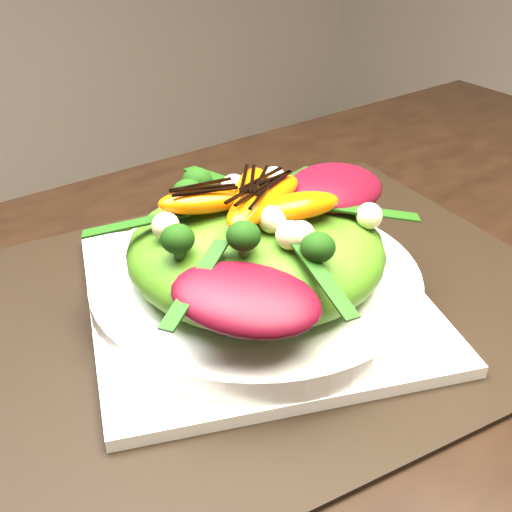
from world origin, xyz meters
TOP-DOWN VIEW (x-y plane):
  - placemat at (0.18, 0.14)m, footprint 0.53×0.43m
  - plate_base at (0.18, 0.14)m, footprint 0.33×0.33m
  - salad_bowl at (0.18, 0.14)m, footprint 0.31×0.31m
  - lettuce_mound at (0.18, 0.14)m, footprint 0.24×0.24m
  - radicchio_leaf at (0.25, 0.14)m, footprint 0.11×0.08m
  - orange_segment at (0.17, 0.17)m, footprint 0.07×0.06m
  - broccoli_floret at (0.12, 0.18)m, footprint 0.03×0.03m
  - macadamia_nut at (0.22, 0.09)m, footprint 0.03×0.03m
  - balsamic_drizzle at (0.17, 0.17)m, footprint 0.04×0.03m

SIDE VIEW (x-z plane):
  - placemat at x=0.18m, z-range 0.75..0.75m
  - plate_base at x=0.18m, z-range 0.75..0.76m
  - salad_bowl at x=0.18m, z-range 0.76..0.78m
  - lettuce_mound at x=0.18m, z-range 0.77..0.84m
  - radicchio_leaf at x=0.25m, z-range 0.82..0.85m
  - macadamia_nut at x=0.22m, z-range 0.83..0.85m
  - orange_segment at x=0.17m, z-range 0.84..0.85m
  - broccoli_floret at x=0.12m, z-range 0.83..0.86m
  - balsamic_drizzle at x=0.17m, z-range 0.85..0.85m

